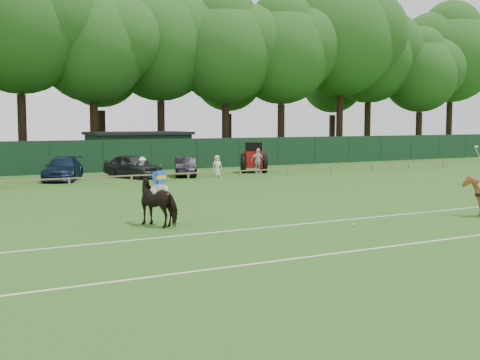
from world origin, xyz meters
TOP-DOWN VIEW (x-y plane):
  - ground at (0.00, 0.00)m, footprint 160.00×160.00m
  - horse_dark at (-3.86, 1.48)m, footprint 1.76×2.32m
  - sedan_navy at (-2.40, 21.82)m, footprint 4.06×5.60m
  - hatch_grey at (2.37, 21.46)m, footprint 3.44×5.14m
  - estate_black at (6.07, 20.80)m, footprint 2.92×4.39m
  - spectator_left at (2.55, 20.13)m, footprint 1.08×0.81m
  - spectator_mid at (11.75, 20.19)m, footprint 1.14×0.54m
  - spectator_right at (7.86, 19.31)m, footprint 0.75×0.49m
  - rider_dark at (-3.85, 1.47)m, footprint 0.90×0.58m
  - polo_ball at (2.43, -2.28)m, footprint 0.09×0.09m
  - pitch_lines at (0.00, -3.50)m, footprint 60.00×5.10m
  - pitch_rail at (0.00, 18.00)m, footprint 62.10×0.10m
  - perimeter_fence at (0.00, 27.00)m, footprint 92.08×0.08m
  - utility_shed at (6.00, 30.00)m, footprint 8.40×4.40m
  - tree_row at (2.00, 35.00)m, footprint 96.00×12.00m
  - tractor at (12.06, 21.36)m, footprint 2.81×3.26m

SIDE VIEW (x-z plane):
  - ground at x=0.00m, z-range 0.00..0.00m
  - tree_row at x=2.00m, z-range -10.50..10.50m
  - pitch_lines at x=0.00m, z-range 0.00..0.01m
  - polo_ball at x=2.43m, z-range 0.00..0.09m
  - pitch_rail at x=0.00m, z-range 0.20..0.70m
  - estate_black at x=6.07m, z-range 0.00..1.37m
  - spectator_left at x=2.55m, z-range 0.00..1.50m
  - sedan_navy at x=-2.40m, z-range 0.00..1.51m
  - spectator_right at x=7.86m, z-range 0.00..1.52m
  - hatch_grey at x=2.37m, z-range 0.00..1.63m
  - horse_dark at x=-3.86m, z-range 0.00..1.78m
  - spectator_mid at x=11.75m, z-range 0.00..1.89m
  - tractor at x=12.06m, z-range -0.06..2.25m
  - perimeter_fence at x=0.00m, z-range 0.00..2.50m
  - utility_shed at x=6.00m, z-range 0.02..3.06m
  - rider_dark at x=-3.85m, z-range 0.96..2.37m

